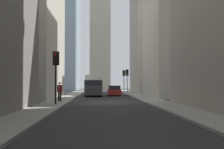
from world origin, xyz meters
TOP-DOWN VIEW (x-y plane):
  - ground_plane at (0.00, 0.00)m, footprint 135.00×135.00m
  - sidewalk_right at (0.00, 4.50)m, footprint 90.00×2.20m
  - sidewalk_left at (0.00, -4.50)m, footprint 90.00×2.20m
  - building_left_far at (28.62, -10.60)m, footprint 14.51×10.00m
  - building_right_midfar at (8.39, 10.59)m, footprint 16.10×10.50m
  - delivery_truck at (13.54, 1.40)m, footprint 6.46×2.25m
  - sedan_red at (14.70, -1.40)m, footprint 4.30×1.78m
  - traffic_light_foreground at (-4.42, 4.11)m, footprint 0.43×0.52m
  - traffic_light_midblock at (26.17, -4.23)m, footprint 0.43×0.52m
  - traffic_light_far_junction at (31.75, -4.12)m, footprint 0.43×0.52m
  - pedestrian at (-0.32, 4.28)m, footprint 0.26×0.44m
  - discarded_bottle at (4.59, -3.70)m, footprint 0.07×0.07m

SIDE VIEW (x-z plane):
  - ground_plane at x=0.00m, z-range 0.00..0.00m
  - sidewalk_right at x=0.00m, z-range 0.00..0.14m
  - sidewalk_left at x=0.00m, z-range 0.00..0.14m
  - discarded_bottle at x=4.59m, z-range 0.11..0.38m
  - sedan_red at x=14.70m, z-range -0.04..1.37m
  - pedestrian at x=-0.32m, z-range 0.22..1.95m
  - delivery_truck at x=13.54m, z-range 0.04..2.88m
  - traffic_light_midblock at x=26.17m, z-range 1.08..5.06m
  - traffic_light_far_junction at x=31.75m, z-range 1.10..5.17m
  - traffic_light_foreground at x=-4.42m, z-range 1.11..5.25m
  - building_left_far at x=28.62m, z-range 0.00..20.78m
  - building_right_midfar at x=8.39m, z-range 0.01..22.33m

